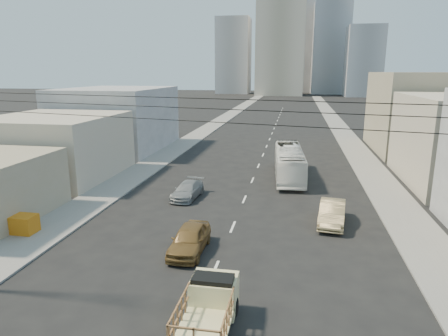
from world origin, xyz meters
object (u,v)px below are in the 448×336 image
(crate_stack, at_px, (22,224))
(flatbed_pickup, at_px, (209,306))
(sedan_tan, at_px, (332,213))
(sedan_grey, at_px, (187,190))
(sedan_brown, at_px, (190,239))
(city_bus, at_px, (289,163))

(crate_stack, bearing_deg, flatbed_pickup, -28.22)
(sedan_tan, height_order, sedan_grey, sedan_tan)
(sedan_tan, bearing_deg, flatbed_pickup, -107.42)
(sedan_brown, height_order, sedan_tan, sedan_tan)
(flatbed_pickup, relative_size, sedan_brown, 0.98)
(city_bus, distance_m, sedan_grey, 11.30)
(city_bus, xyz_separation_m, sedan_tan, (3.15, -11.73, -0.73))
(flatbed_pickup, relative_size, crate_stack, 2.45)
(sedan_brown, xyz_separation_m, crate_stack, (-11.15, 0.56, -0.08))
(city_bus, bearing_deg, sedan_brown, -110.53)
(city_bus, xyz_separation_m, crate_stack, (-16.38, -17.06, -0.82))
(flatbed_pickup, bearing_deg, sedan_brown, 110.98)
(sedan_brown, bearing_deg, flatbed_pickup, -68.97)
(flatbed_pickup, bearing_deg, city_bus, 83.90)
(flatbed_pickup, distance_m, city_bus, 24.60)
(sedan_brown, relative_size, sedan_grey, 1.02)
(flatbed_pickup, distance_m, sedan_brown, 7.32)
(flatbed_pickup, distance_m, sedan_grey, 17.41)
(flatbed_pickup, relative_size, sedan_grey, 1.00)
(crate_stack, bearing_deg, sedan_brown, -2.87)
(city_bus, xyz_separation_m, sedan_grey, (-8.03, -7.91, -0.87))
(flatbed_pickup, height_order, city_bus, city_bus)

